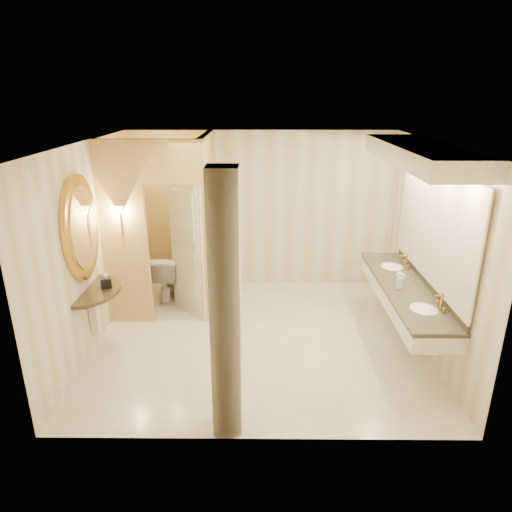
# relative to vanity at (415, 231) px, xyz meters

# --- Properties ---
(floor) EXTENTS (4.50, 4.50, 0.00)m
(floor) POSITION_rel_vanity_xyz_m (-1.98, 0.13, -1.63)
(floor) COLOR silver
(floor) RESTS_ON ground
(ceiling) EXTENTS (4.50, 4.50, 0.00)m
(ceiling) POSITION_rel_vanity_xyz_m (-1.98, 0.13, 1.07)
(ceiling) COLOR silver
(ceiling) RESTS_ON wall_back
(wall_back) EXTENTS (4.50, 0.02, 2.70)m
(wall_back) POSITION_rel_vanity_xyz_m (-1.98, 2.13, -0.28)
(wall_back) COLOR beige
(wall_back) RESTS_ON floor
(wall_front) EXTENTS (4.50, 0.02, 2.70)m
(wall_front) POSITION_rel_vanity_xyz_m (-1.98, -1.87, -0.28)
(wall_front) COLOR beige
(wall_front) RESTS_ON floor
(wall_left) EXTENTS (0.02, 4.00, 2.70)m
(wall_left) POSITION_rel_vanity_xyz_m (-4.23, 0.13, -0.28)
(wall_left) COLOR beige
(wall_left) RESTS_ON floor
(wall_right) EXTENTS (0.02, 4.00, 2.70)m
(wall_right) POSITION_rel_vanity_xyz_m (0.27, 0.13, -0.28)
(wall_right) COLOR beige
(wall_right) RESTS_ON floor
(toilet_closet) EXTENTS (1.50, 1.55, 2.70)m
(toilet_closet) POSITION_rel_vanity_xyz_m (-3.12, 1.09, -0.24)
(toilet_closet) COLOR #D5BD6F
(toilet_closet) RESTS_ON floor
(wall_sconce) EXTENTS (0.14, 0.14, 0.42)m
(wall_sconce) POSITION_rel_vanity_xyz_m (-3.90, 0.56, 0.10)
(wall_sconce) COLOR #B47A39
(wall_sconce) RESTS_ON toilet_closet
(vanity) EXTENTS (0.75, 2.76, 2.09)m
(vanity) POSITION_rel_vanity_xyz_m (0.00, 0.00, 0.00)
(vanity) COLOR silver
(vanity) RESTS_ON floor
(console_shelf) EXTENTS (1.03, 1.03, 1.96)m
(console_shelf) POSITION_rel_vanity_xyz_m (-4.19, -0.16, -0.28)
(console_shelf) COLOR black
(console_shelf) RESTS_ON floor
(pillar) EXTENTS (0.29, 0.29, 2.70)m
(pillar) POSITION_rel_vanity_xyz_m (-2.29, -1.67, -0.28)
(pillar) COLOR silver
(pillar) RESTS_ON floor
(tissue_box) EXTENTS (0.17, 0.17, 0.13)m
(tissue_box) POSITION_rel_vanity_xyz_m (-3.98, -0.09, -0.69)
(tissue_box) COLOR black
(tissue_box) RESTS_ON console_shelf
(toilet) EXTENTS (0.46, 0.78, 0.79)m
(toilet) POSITION_rel_vanity_xyz_m (-3.50, 1.43, -1.24)
(toilet) COLOR white
(toilet) RESTS_ON floor
(soap_bottle_a) EXTENTS (0.06, 0.06, 0.12)m
(soap_bottle_a) POSITION_rel_vanity_xyz_m (-0.02, 0.18, -0.69)
(soap_bottle_a) COLOR beige
(soap_bottle_a) RESTS_ON vanity
(soap_bottle_b) EXTENTS (0.11, 0.11, 0.12)m
(soap_bottle_b) POSITION_rel_vanity_xyz_m (-0.04, 0.26, -0.70)
(soap_bottle_b) COLOR silver
(soap_bottle_b) RESTS_ON vanity
(soap_bottle_c) EXTENTS (0.11, 0.11, 0.21)m
(soap_bottle_c) POSITION_rel_vanity_xyz_m (-0.16, -0.11, -0.65)
(soap_bottle_c) COLOR #C6B28C
(soap_bottle_c) RESTS_ON vanity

